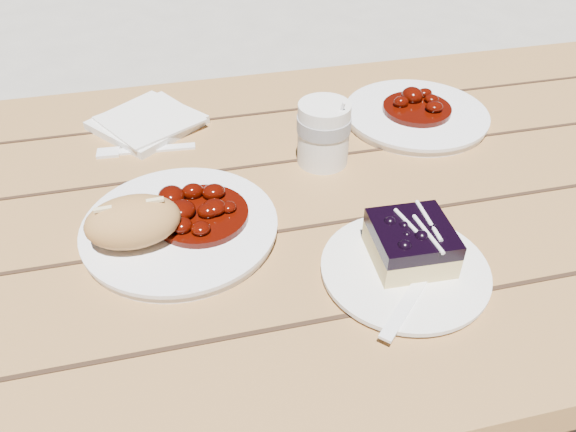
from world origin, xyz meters
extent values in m
cube|color=brown|center=(0.00, 0.00, 0.72)|extent=(2.00, 0.80, 0.05)
cube|color=brown|center=(0.88, 0.32, 0.35)|extent=(0.07, 0.07, 0.70)
cube|color=brown|center=(0.00, 0.65, 0.44)|extent=(1.80, 0.25, 0.04)
cube|color=brown|center=(0.80, 0.65, 0.21)|extent=(0.06, 0.06, 0.42)
cylinder|color=white|center=(-0.11, -0.05, 0.76)|extent=(0.25, 0.25, 0.02)
ellipsoid|color=#AE7C43|center=(-0.17, -0.07, 0.80)|extent=(0.12, 0.08, 0.06)
cylinder|color=white|center=(0.15, -0.19, 0.76)|extent=(0.20, 0.20, 0.01)
cube|color=#DEC579|center=(0.16, -0.18, 0.78)|extent=(0.10, 0.10, 0.03)
cube|color=black|center=(0.16, -0.18, 0.80)|extent=(0.10, 0.10, 0.02)
cylinder|color=white|center=(0.12, 0.07, 0.80)|extent=(0.08, 0.08, 0.10)
cube|color=white|center=(-0.15, 0.24, 0.76)|extent=(0.21, 0.21, 0.01)
cylinder|color=white|center=(0.31, 0.16, 0.76)|extent=(0.24, 0.24, 0.02)
camera|label=1|loc=(-0.11, -0.63, 1.24)|focal=35.00mm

